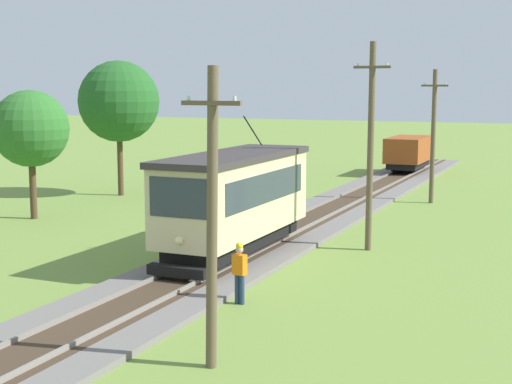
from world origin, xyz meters
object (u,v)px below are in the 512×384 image
utility_pole_mid (371,145)px  tree_right_near (119,102)px  utility_pole_far (433,135)px  tree_left_far (31,129)px  track_worker (240,270)px  utility_pole_near_tram (212,215)px  second_worker (190,226)px  freight_car (408,152)px  red_tram (235,199)px

utility_pole_mid → tree_right_near: size_ratio=1.03×
utility_pole_far → tree_left_far: size_ratio=1.17×
track_worker → tree_left_far: size_ratio=0.30×
utility_pole_mid → tree_left_far: (-16.20, 0.34, 0.21)m
utility_pole_near_tram → second_worker: bearing=120.9°
utility_pole_near_tram → utility_pole_mid: bearing=90.0°
track_worker → second_worker: same height
utility_pole_mid → tree_right_near: bearing=153.2°
second_worker → utility_pole_far: bearing=-142.9°
track_worker → utility_pole_near_tram: bearing=28.5°
utility_pole_far → utility_pole_mid: bearing=-90.0°
utility_pole_near_tram → freight_car: bearing=95.9°
utility_pole_far → tree_right_near: tree_right_near is taller
freight_car → tree_right_near: 21.46m
freight_car → second_worker: freight_car is taller
utility_pole_mid → second_worker: 7.40m
utility_pole_far → track_worker: utility_pole_far is taller
red_tram → second_worker: red_tram is taller
track_worker → red_tram: bearing=-142.8°
track_worker → tree_left_far: 17.49m
second_worker → utility_pole_mid: bearing=174.6°
utility_pole_near_tram → utility_pole_mid: (0.00, 13.11, 0.60)m
utility_pole_mid → tree_right_near: 18.83m
utility_pole_near_tram → track_worker: (-1.47, 4.59, -2.41)m
utility_pole_near_tram → tree_right_near: 27.40m
tree_right_near → tree_left_far: size_ratio=1.26×
track_worker → utility_pole_far: bearing=-173.2°
red_tram → utility_pole_near_tram: bearing=-67.5°
red_tram → utility_pole_far: utility_pole_far is taller
freight_car → utility_pole_mid: size_ratio=0.67×
red_tram → utility_pole_near_tram: utility_pole_near_tram is taller
red_tram → freight_car: 28.78m
red_tram → track_worker: red_tram is taller
tree_left_far → utility_pole_near_tram: bearing=-39.7°
utility_pole_mid → utility_pole_far: size_ratio=1.11×
tree_right_near → tree_left_far: (0.57, -8.13, -1.10)m
second_worker → tree_left_far: size_ratio=0.30×
freight_car → utility_pole_far: (3.99, -12.62, 2.06)m
freight_car → track_worker: 33.93m
red_tram → track_worker: 5.78m
track_worker → tree_right_near: 23.27m
tree_right_near → tree_left_far: bearing=-86.0°
second_worker → track_worker: bearing=97.9°
utility_pole_near_tram → utility_pole_far: 25.80m
utility_pole_far → second_worker: utility_pole_far is taller
track_worker → second_worker: (-4.58, 5.51, 0.00)m
utility_pole_mid → utility_pole_far: (0.00, 12.68, -0.38)m
utility_pole_near_tram → track_worker: 5.39m
track_worker → second_worker: bearing=-129.6°
freight_car → tree_left_far: tree_left_far is taller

